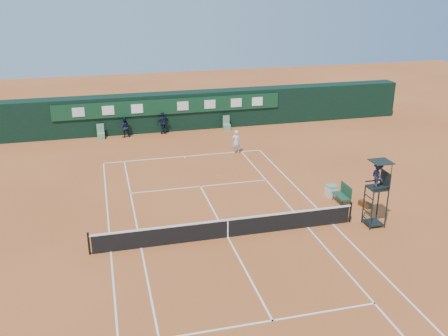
# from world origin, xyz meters

# --- Properties ---
(ground) EXTENTS (90.00, 90.00, 0.00)m
(ground) POSITION_xyz_m (0.00, 0.00, 0.00)
(ground) COLOR #C1602D
(ground) RESTS_ON ground
(court_lines) EXTENTS (11.05, 23.85, 0.01)m
(court_lines) POSITION_xyz_m (0.00, 0.00, 0.01)
(court_lines) COLOR white
(court_lines) RESTS_ON ground
(tennis_net) EXTENTS (12.90, 0.10, 1.10)m
(tennis_net) POSITION_xyz_m (0.00, 0.00, 0.51)
(tennis_net) COLOR black
(tennis_net) RESTS_ON ground
(back_wall) EXTENTS (40.00, 1.65, 3.00)m
(back_wall) POSITION_xyz_m (0.00, 18.74, 1.51)
(back_wall) COLOR black
(back_wall) RESTS_ON ground
(linesman_chair_left) EXTENTS (0.55, 0.50, 1.15)m
(linesman_chair_left) POSITION_xyz_m (-5.50, 17.48, 0.32)
(linesman_chair_left) COLOR #5D8E68
(linesman_chair_left) RESTS_ON ground
(linesman_chair_right) EXTENTS (0.55, 0.50, 1.15)m
(linesman_chair_right) POSITION_xyz_m (4.50, 17.48, 0.32)
(linesman_chair_right) COLOR #629672
(linesman_chair_right) RESTS_ON ground
(umpire_chair) EXTENTS (0.96, 0.95, 3.42)m
(umpire_chair) POSITION_xyz_m (7.37, -0.59, 2.46)
(umpire_chair) COLOR black
(umpire_chair) RESTS_ON ground
(player_bench) EXTENTS (0.56, 1.20, 1.10)m
(player_bench) POSITION_xyz_m (7.12, 2.15, 0.60)
(player_bench) COLOR #1A432C
(player_bench) RESTS_ON ground
(tennis_bag) EXTENTS (0.52, 0.80, 0.28)m
(tennis_bag) POSITION_xyz_m (8.09, 1.47, 0.14)
(tennis_bag) COLOR black
(tennis_bag) RESTS_ON ground
(cooler) EXTENTS (0.57, 0.57, 0.65)m
(cooler) POSITION_xyz_m (6.93, 3.23, 0.33)
(cooler) COLOR silver
(cooler) RESTS_ON ground
(tennis_ball) EXTENTS (0.07, 0.07, 0.07)m
(tennis_ball) POSITION_xyz_m (1.36, 7.68, 0.03)
(tennis_ball) COLOR yellow
(tennis_ball) RESTS_ON ground
(player) EXTENTS (0.64, 0.44, 1.70)m
(player) POSITION_xyz_m (3.66, 11.64, 0.85)
(player) COLOR silver
(player) RESTS_ON ground
(ball_kid_left) EXTENTS (0.81, 0.64, 1.62)m
(ball_kid_left) POSITION_xyz_m (-3.67, 17.50, 0.81)
(ball_kid_left) COLOR black
(ball_kid_left) RESTS_ON ground
(ball_kid_right) EXTENTS (1.09, 0.61, 1.75)m
(ball_kid_right) POSITION_xyz_m (-0.64, 17.59, 0.87)
(ball_kid_right) COLOR black
(ball_kid_right) RESTS_ON ground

